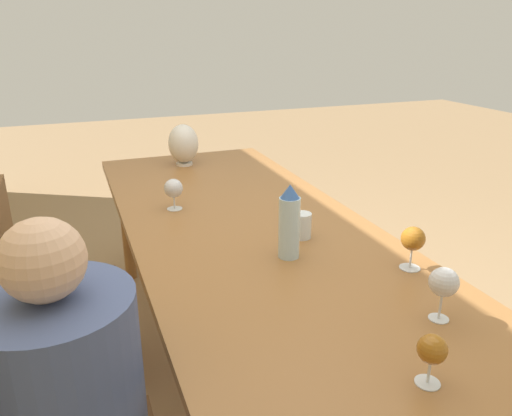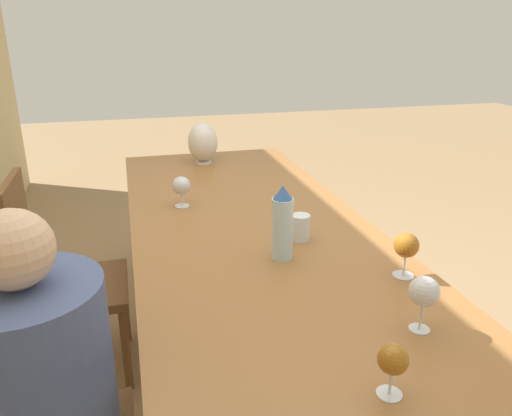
{
  "view_description": "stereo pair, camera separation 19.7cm",
  "coord_description": "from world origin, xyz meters",
  "px_view_note": "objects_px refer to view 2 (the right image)",
  "views": [
    {
      "loc": [
        -1.77,
        0.66,
        1.54
      ],
      "look_at": [
        -0.05,
        0.0,
        0.86
      ],
      "focal_mm": 35.0,
      "sensor_mm": 36.0,
      "label": 1
    },
    {
      "loc": [
        -1.83,
        0.47,
        1.54
      ],
      "look_at": [
        -0.05,
        0.0,
        0.86
      ],
      "focal_mm": 35.0,
      "sensor_mm": 36.0,
      "label": 2
    }
  ],
  "objects_px": {
    "wine_glass_0": "(406,246)",
    "wine_glass_2": "(424,292)",
    "person_near": "(49,406)",
    "wine_glass_3": "(393,361)",
    "water_tumbler": "(300,227)",
    "chair_far": "(57,277)",
    "water_bottle": "(282,224)",
    "vase": "(203,143)",
    "wine_glass_1": "(181,186)"
  },
  "relations": [
    {
      "from": "wine_glass_0",
      "to": "wine_glass_2",
      "type": "distance_m",
      "value": 0.31
    },
    {
      "from": "person_near",
      "to": "wine_glass_3",
      "type": "bearing_deg",
      "value": -113.32
    },
    {
      "from": "water_tumbler",
      "to": "chair_far",
      "type": "bearing_deg",
      "value": 66.02
    },
    {
      "from": "wine_glass_0",
      "to": "person_near",
      "type": "relative_size",
      "value": 0.13
    },
    {
      "from": "water_bottle",
      "to": "person_near",
      "type": "distance_m",
      "value": 0.9
    },
    {
      "from": "person_near",
      "to": "wine_glass_2",
      "type": "bearing_deg",
      "value": -97.35
    },
    {
      "from": "vase",
      "to": "wine_glass_1",
      "type": "distance_m",
      "value": 0.75
    },
    {
      "from": "water_tumbler",
      "to": "wine_glass_3",
      "type": "distance_m",
      "value": 0.87
    },
    {
      "from": "vase",
      "to": "wine_glass_3",
      "type": "height_order",
      "value": "vase"
    },
    {
      "from": "wine_glass_0",
      "to": "chair_far",
      "type": "bearing_deg",
      "value": 56.29
    },
    {
      "from": "water_tumbler",
      "to": "vase",
      "type": "relative_size",
      "value": 0.42
    },
    {
      "from": "vase",
      "to": "wine_glass_3",
      "type": "bearing_deg",
      "value": -177.54
    },
    {
      "from": "wine_glass_3",
      "to": "chair_far",
      "type": "distance_m",
      "value": 1.6
    },
    {
      "from": "vase",
      "to": "person_near",
      "type": "height_order",
      "value": "person_near"
    },
    {
      "from": "water_tumbler",
      "to": "person_near",
      "type": "relative_size",
      "value": 0.09
    },
    {
      "from": "water_tumbler",
      "to": "chair_far",
      "type": "relative_size",
      "value": 0.11
    },
    {
      "from": "wine_glass_2",
      "to": "person_near",
      "type": "relative_size",
      "value": 0.14
    },
    {
      "from": "chair_far",
      "to": "water_bottle",
      "type": "bearing_deg",
      "value": -123.78
    },
    {
      "from": "wine_glass_2",
      "to": "wine_glass_0",
      "type": "bearing_deg",
      "value": -22.42
    },
    {
      "from": "chair_far",
      "to": "person_near",
      "type": "height_order",
      "value": "person_near"
    },
    {
      "from": "wine_glass_0",
      "to": "wine_glass_2",
      "type": "relative_size",
      "value": 0.95
    },
    {
      "from": "chair_far",
      "to": "person_near",
      "type": "bearing_deg",
      "value": -174.51
    },
    {
      "from": "water_tumbler",
      "to": "wine_glass_2",
      "type": "distance_m",
      "value": 0.67
    },
    {
      "from": "wine_glass_1",
      "to": "wine_glass_3",
      "type": "height_order",
      "value": "wine_glass_1"
    },
    {
      "from": "wine_glass_3",
      "to": "person_near",
      "type": "distance_m",
      "value": 0.88
    },
    {
      "from": "vase",
      "to": "person_near",
      "type": "relative_size",
      "value": 0.21
    },
    {
      "from": "wine_glass_2",
      "to": "person_near",
      "type": "height_order",
      "value": "person_near"
    },
    {
      "from": "vase",
      "to": "chair_far",
      "type": "bearing_deg",
      "value": 134.96
    },
    {
      "from": "vase",
      "to": "wine_glass_1",
      "type": "bearing_deg",
      "value": 163.51
    },
    {
      "from": "person_near",
      "to": "water_bottle",
      "type": "bearing_deg",
      "value": -62.5
    },
    {
      "from": "wine_glass_0",
      "to": "water_tumbler",
      "type": "bearing_deg",
      "value": 32.11
    },
    {
      "from": "vase",
      "to": "chair_far",
      "type": "xyz_separation_m",
      "value": [
        -0.78,
        0.78,
        -0.38
      ]
    },
    {
      "from": "vase",
      "to": "person_near",
      "type": "xyz_separation_m",
      "value": [
        -1.74,
        0.69,
        -0.27
      ]
    },
    {
      "from": "water_bottle",
      "to": "person_near",
      "type": "height_order",
      "value": "person_near"
    },
    {
      "from": "vase",
      "to": "wine_glass_2",
      "type": "relative_size",
      "value": 1.51
    },
    {
      "from": "water_tumbler",
      "to": "wine_glass_2",
      "type": "relative_size",
      "value": 0.63
    },
    {
      "from": "water_bottle",
      "to": "wine_glass_0",
      "type": "distance_m",
      "value": 0.42
    },
    {
      "from": "wine_glass_2",
      "to": "chair_far",
      "type": "distance_m",
      "value": 1.57
    },
    {
      "from": "water_bottle",
      "to": "wine_glass_1",
      "type": "relative_size",
      "value": 1.93
    },
    {
      "from": "wine_glass_0",
      "to": "person_near",
      "type": "bearing_deg",
      "value": 98.32
    },
    {
      "from": "water_tumbler",
      "to": "wine_glass_3",
      "type": "bearing_deg",
      "value": 173.84
    },
    {
      "from": "water_bottle",
      "to": "wine_glass_0",
      "type": "relative_size",
      "value": 1.79
    },
    {
      "from": "wine_glass_3",
      "to": "wine_glass_0",
      "type": "bearing_deg",
      "value": -33.16
    },
    {
      "from": "vase",
      "to": "wine_glass_0",
      "type": "distance_m",
      "value": 1.63
    },
    {
      "from": "wine_glass_2",
      "to": "chair_far",
      "type": "xyz_separation_m",
      "value": [
        1.09,
        1.08,
        -0.37
      ]
    },
    {
      "from": "water_bottle",
      "to": "wine_glass_3",
      "type": "distance_m",
      "value": 0.73
    },
    {
      "from": "water_tumbler",
      "to": "wine_glass_1",
      "type": "height_order",
      "value": "wine_glass_1"
    },
    {
      "from": "wine_glass_0",
      "to": "person_near",
      "type": "distance_m",
      "value": 1.14
    },
    {
      "from": "wine_glass_1",
      "to": "wine_glass_2",
      "type": "height_order",
      "value": "wine_glass_2"
    },
    {
      "from": "wine_glass_1",
      "to": "person_near",
      "type": "xyz_separation_m",
      "value": [
        -1.02,
        0.48,
        -0.24
      ]
    }
  ]
}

